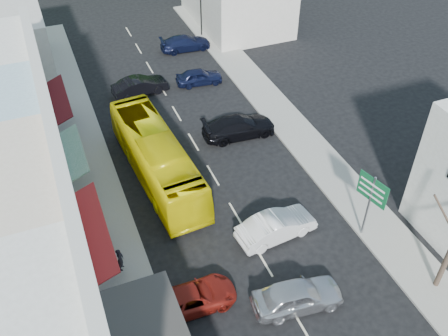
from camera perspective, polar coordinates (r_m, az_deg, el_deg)
ground at (r=28.53m, az=4.58°, el=-10.64°), size 120.00×120.00×0.00m
sidewalk_left at (r=33.94m, az=-14.43°, el=-1.75°), size 3.00×52.00×0.15m
sidewalk_right at (r=37.62m, az=8.37°, el=3.92°), size 3.00×52.00×0.15m
shopfront_row at (r=27.81m, az=-23.87°, el=-4.60°), size 8.25×30.00×8.00m
bus at (r=32.83m, az=-7.68°, el=1.08°), size 3.31×11.75×3.10m
car_silver at (r=26.44m, az=8.38°, el=-14.35°), size 4.58×2.30×1.40m
car_white at (r=29.37m, az=5.98°, el=-6.78°), size 4.57×2.27×1.40m
car_red at (r=26.23m, az=-3.45°, el=-14.44°), size 4.64×2.00×1.40m
car_black_near at (r=36.79m, az=1.71°, el=4.66°), size 4.59×2.07×1.40m
car_navy_mid at (r=43.12m, az=-2.86°, el=10.41°), size 4.58×2.30×1.40m
car_black_far at (r=42.20m, az=-9.57°, el=9.16°), size 4.57×2.28×1.40m
car_navy_far at (r=48.79m, az=-4.43°, el=14.07°), size 4.59×2.06×1.40m
pedestrian_left at (r=27.88m, az=-11.80°, el=-10.05°), size 0.59×0.71×1.70m
direction_sign at (r=29.35m, az=16.13°, el=-4.33°), size 1.14×2.11×4.46m
traffic_signal at (r=50.53m, az=-2.67°, el=17.63°), size 1.07×1.36×5.47m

